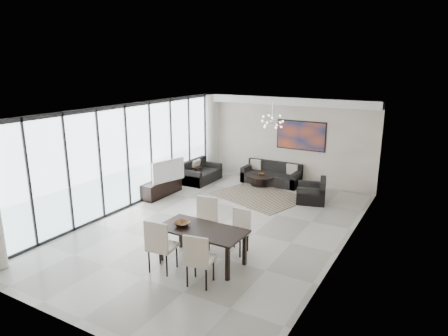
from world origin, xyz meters
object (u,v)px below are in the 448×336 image
Objects in this scene: sofa_main at (272,176)px; television at (166,170)px; coffee_table at (261,179)px; dining_table at (202,233)px; tv_console at (162,188)px.

television reaches higher than sofa_main.
dining_table is (1.19, -5.47, 0.46)m from coffee_table.
television is (-2.06, -2.45, 0.62)m from coffee_table.
coffee_table is at bearing -25.18° from television.
sofa_main is 1.09× the size of dining_table.
television reaches higher than coffee_table.
television is (-2.28, -2.82, 0.58)m from sofa_main.
television is at bearing -128.92° from sofa_main.
tv_console is 0.86× the size of dining_table.
sofa_main is 3.76m from tv_console.
coffee_table is at bearing -120.48° from sofa_main.
coffee_table is 0.43m from sofa_main.
dining_table is at bearing -80.51° from sofa_main.
dining_table is at bearing -41.15° from tv_console.
television is at bearing 14.14° from tv_console.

